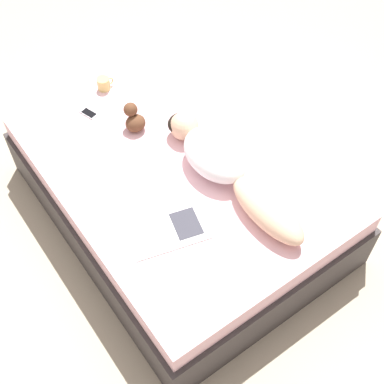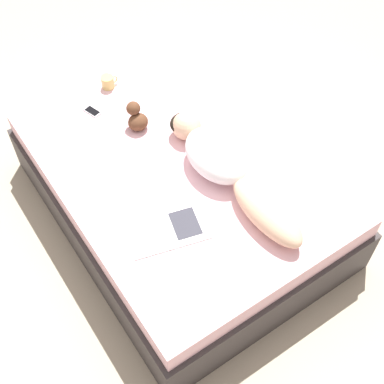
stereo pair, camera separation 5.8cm
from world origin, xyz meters
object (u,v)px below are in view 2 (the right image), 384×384
Objects in this scene: cell_phone at (92,111)px; coffee_mug at (108,82)px; open_magazine at (167,229)px; person at (226,167)px.

coffee_mug is at bearing 19.52° from cell_phone.
open_magazine is 1.37m from coffee_mug.
cell_phone is at bearing 112.44° from person.
open_magazine is at bearing -166.66° from person.
coffee_mug reaches higher than open_magazine.
open_magazine and cell_phone have the same top height.
person reaches higher than coffee_mug.
person is at bearing 29.04° from open_magazine.
person is 2.34× the size of open_magazine.
person is at bearing -80.01° from coffee_mug.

